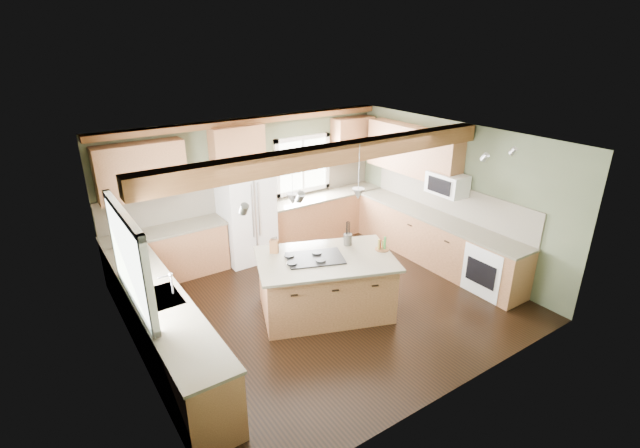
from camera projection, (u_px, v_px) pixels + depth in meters
floor at (324, 302)px, 7.43m from camera, size 5.60×5.60×0.00m
ceiling at (325, 142)px, 6.44m from camera, size 5.60×5.60×0.00m
wall_back at (251, 186)px, 8.85m from camera, size 5.60×0.00×5.60m
wall_left at (130, 279)px, 5.49m from camera, size 0.00×5.00×5.00m
wall_right at (452, 194)px, 8.38m from camera, size 0.00×5.00×5.00m
ceiling_beam at (333, 154)px, 6.33m from camera, size 5.55×0.26×0.26m
soffit_trim at (249, 121)px, 8.30m from camera, size 5.55×0.20×0.10m
backsplash_back at (251, 190)px, 8.87m from camera, size 5.58×0.03×0.58m
backsplash_right at (449, 198)px, 8.44m from camera, size 0.03×3.70×0.58m
base_cab_back_left at (168, 255)px, 8.02m from camera, size 2.02×0.60×0.88m
counter_back_left at (164, 231)px, 7.85m from camera, size 2.06×0.64×0.04m
base_cab_back_right at (324, 216)px, 9.72m from camera, size 2.62×0.60×0.88m
counter_back_right at (324, 196)px, 9.54m from camera, size 2.66×0.64×0.04m
base_cab_left at (164, 329)px, 6.01m from camera, size 0.60×3.70×0.88m
counter_left at (159, 299)px, 5.83m from camera, size 0.64×3.74×0.04m
base_cab_right at (434, 240)px, 8.59m from camera, size 0.60×3.70×0.88m
counter_right at (436, 217)px, 8.42m from camera, size 0.64×3.74×0.04m
upper_cab_back_left at (141, 171)px, 7.44m from camera, size 1.40×0.35×0.90m
upper_cab_over_fridge at (237, 145)px, 8.24m from camera, size 0.96×0.35×0.70m
upper_cab_right at (412, 151)px, 8.73m from camera, size 0.35×2.20×0.90m
upper_cab_back_corner at (353, 139)px, 9.66m from camera, size 0.90×0.35×0.90m
window_left at (128, 258)px, 5.44m from camera, size 0.04×1.60×1.05m
window_back at (302, 164)px, 9.33m from camera, size 1.10×0.04×1.00m
sink at (159, 298)px, 5.83m from camera, size 0.50×0.65×0.03m
faucet at (172, 284)px, 5.87m from camera, size 0.02×0.02×0.28m
dishwasher at (201, 389)px, 5.02m from camera, size 0.60×0.60×0.84m
oven at (493, 268)px, 7.59m from camera, size 0.60×0.72×0.84m
microwave at (447, 184)px, 8.13m from camera, size 0.40×0.70×0.38m
pendant_left at (293, 199)px, 6.40m from camera, size 0.18×0.18×0.16m
pendant_right at (358, 194)px, 6.59m from camera, size 0.18×0.18×0.16m
refrigerator at (246, 214)px, 8.56m from camera, size 0.90×0.74×1.80m
island at (325, 286)px, 7.04m from camera, size 2.18×1.76×0.88m
island_top at (326, 259)px, 6.87m from camera, size 2.35×1.92×0.04m
cooktop at (315, 258)px, 6.82m from camera, size 0.96×0.81×0.02m
knife_block at (274, 246)px, 6.98m from camera, size 0.16×0.15×0.21m
utensil_crock at (348, 239)px, 7.25m from camera, size 0.17×0.17×0.18m
bottle_tray at (382, 244)px, 7.08m from camera, size 0.30×0.30×0.20m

